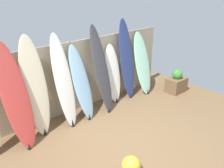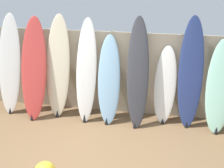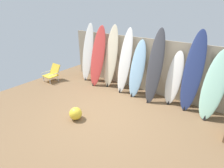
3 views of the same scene
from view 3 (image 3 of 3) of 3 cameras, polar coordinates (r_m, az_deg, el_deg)
The scene contains 13 objects.
ground at distance 4.84m, azimuth -1.77°, elevation -10.14°, with size 7.68×7.68×0.00m, color brown.
fence_back at distance 5.98m, azimuth 10.22°, elevation 6.06°, with size 6.08×0.11×1.80m.
surfboard_white_0 at distance 6.88m, azimuth -7.94°, elevation 10.03°, with size 0.55×0.54×2.15m.
surfboard_red_1 at distance 6.40m, azimuth -4.67°, elevation 8.97°, with size 0.62×0.79×2.11m.
surfboard_cream_2 at distance 6.22m, azimuth -0.35°, elevation 8.79°, with size 0.54×0.54×2.16m.
surfboard_white_3 at distance 5.81m, azimuth 4.23°, elevation 7.29°, with size 0.44×0.62×2.11m.
surfboard_skyblue_4 at distance 5.64m, azimuth 8.25°, elevation 4.85°, with size 0.54×0.70×1.78m.
surfboard_charcoal_5 at distance 5.31m, azimuth 13.82°, elevation 5.40°, with size 0.51×0.71×2.18m.
surfboard_white_6 at distance 5.40m, azimuth 19.56°, elevation 1.65°, with size 0.49×0.44×1.59m.
surfboard_navy_7 at distance 5.16m, azimuth 24.88°, elevation 3.36°, with size 0.49×0.47×2.21m.
surfboard_seafoam_8 at distance 5.08m, azimuth 30.32°, elevation -0.61°, with size 0.57×0.67×1.78m.
beach_chair at distance 7.24m, azimuth -18.85°, elevation 3.50°, with size 0.50×0.58×0.63m.
beach_ball at distance 4.70m, azimuth -11.79°, elevation -9.43°, with size 0.33×0.33×0.33m, color yellow.
Camera 3 is at (2.51, -3.10, 2.74)m, focal length 28.00 mm.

